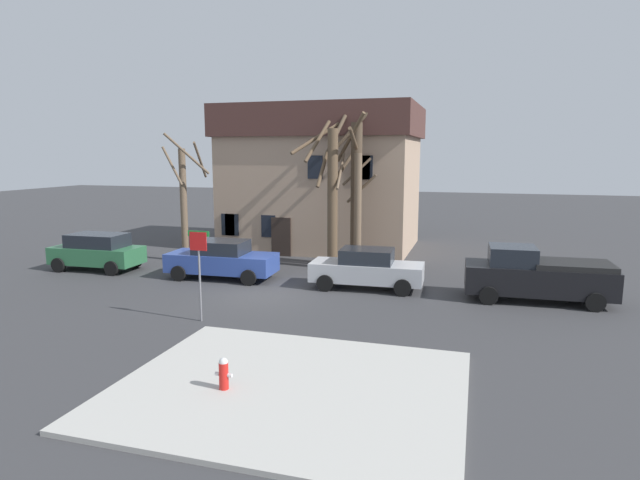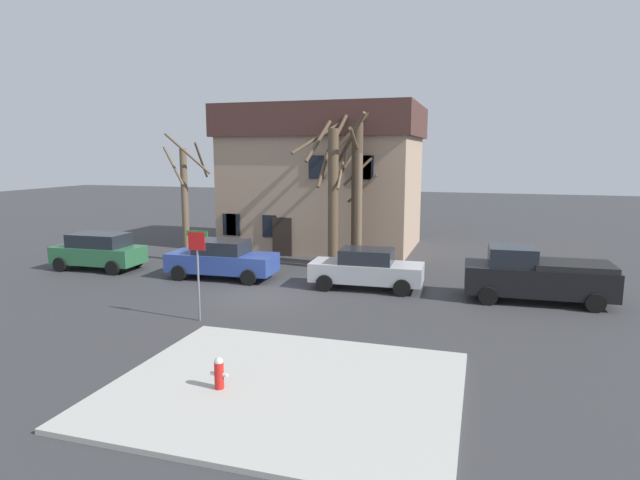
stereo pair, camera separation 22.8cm
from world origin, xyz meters
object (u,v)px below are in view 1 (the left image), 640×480
bicycle_leaning (210,254)px  fire_hydrant (224,373)px  tree_bare_mid (332,189)px  car_green_wagon (97,251)px  tree_bare_near (184,200)px  pickup_truck_black (537,275)px  car_blue_sedan (222,259)px  car_silver_sedan (367,269)px  tree_bare_far (355,189)px  tree_bare_end (357,207)px  street_sign_pole (199,259)px  building_main (322,176)px

bicycle_leaning → fire_hydrant: bearing=-60.8°
tree_bare_mid → car_green_wagon: (-10.61, -3.61, -2.93)m
tree_bare_near → pickup_truck_black: size_ratio=1.21×
bicycle_leaning → car_blue_sedan: bearing=-54.7°
tree_bare_near → car_silver_sedan: 10.68m
tree_bare_near → car_green_wagon: 4.81m
tree_bare_far → car_green_wagon: tree_bare_far is taller
tree_bare_end → street_sign_pole: size_ratio=1.84×
street_sign_pole → pickup_truck_black: bearing=28.0°
tree_bare_near → car_blue_sedan: (3.49, -2.91, -2.34)m
car_silver_sedan → fire_hydrant: (-1.20, -10.50, -0.32)m
car_green_wagon → tree_bare_near: bearing=44.7°
tree_bare_end → car_blue_sedan: tree_bare_end is taller
car_blue_sedan → pickup_truck_black: pickup_truck_black is taller
tree_bare_end → bicycle_leaning: (-7.61, -0.52, -2.59)m
pickup_truck_black → bicycle_leaning: bearing=167.8°
tree_bare_mid → bicycle_leaning: 7.35m
tree_bare_far → fire_hydrant: size_ratio=10.34×
tree_bare_mid → car_silver_sedan: size_ratio=1.60×
street_sign_pole → car_green_wagon: bearing=146.7°
building_main → bicycle_leaning: bearing=-125.8°
tree_bare_far → fire_hydrant: (0.33, -14.85, -3.29)m
tree_bare_near → car_silver_sedan: (10.02, -2.85, -2.37)m
pickup_truck_black → bicycle_leaning: (-15.37, 3.32, -0.62)m
car_blue_sedan → tree_bare_end: bearing=36.5°
tree_bare_end → pickup_truck_black: bearing=-26.3°
tree_bare_far → fire_hydrant: tree_bare_far is taller
tree_bare_near → building_main: bearing=49.8°
tree_bare_far → car_silver_sedan: (1.53, -4.35, -2.97)m
building_main → tree_bare_end: 6.49m
car_blue_sedan → bicycle_leaning: bearing=125.3°
pickup_truck_black → car_green_wagon: bearing=-179.7°
car_green_wagon → car_blue_sedan: (6.50, 0.07, -0.05)m
tree_bare_mid → tree_bare_far: bearing=44.7°
pickup_truck_black → building_main: bearing=140.0°
tree_bare_far → fire_hydrant: bearing=-88.7°
building_main → pickup_truck_black: bearing=-40.0°
car_green_wagon → car_blue_sedan: size_ratio=0.88×
building_main → tree_bare_mid: bearing=-69.4°
fire_hydrant → tree_bare_mid: bearing=95.0°
street_sign_pole → car_silver_sedan: bearing=52.8°
tree_bare_near → street_sign_pole: 10.37m
tree_bare_end → car_silver_sedan: tree_bare_end is taller
car_green_wagon → car_silver_sedan: 13.03m
tree_bare_mid → pickup_truck_black: tree_bare_mid is taller
tree_bare_near → fire_hydrant: (8.82, -13.34, -2.69)m
tree_bare_mid → fire_hydrant: 14.41m
building_main → pickup_truck_black: size_ratio=2.07×
car_silver_sedan → tree_bare_far: bearing=109.4°
pickup_truck_black → fire_hydrant: 13.00m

